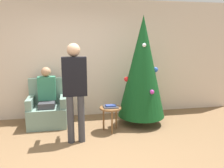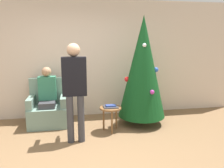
{
  "view_description": "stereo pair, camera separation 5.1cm",
  "coord_description": "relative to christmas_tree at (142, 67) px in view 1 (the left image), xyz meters",
  "views": [
    {
      "loc": [
        -0.2,
        -2.9,
        1.77
      ],
      "look_at": [
        0.57,
        1.1,
        0.96
      ],
      "focal_mm": 35.0,
      "sensor_mm": 36.0,
      "label": 1
    },
    {
      "loc": [
        -0.15,
        -2.91,
        1.77
      ],
      "look_at": [
        0.57,
        1.1,
        0.96
      ],
      "focal_mm": 35.0,
      "sensor_mm": 36.0,
      "label": 2
    }
  ],
  "objects": [
    {
      "name": "side_stool",
      "position": [
        -0.73,
        -0.28,
        -0.82
      ],
      "size": [
        0.43,
        0.43,
        0.49
      ],
      "color": "brown",
      "rests_on": "ground_plane"
    },
    {
      "name": "book",
      "position": [
        -0.73,
        -0.28,
        -0.71
      ],
      "size": [
        0.19,
        0.12,
        0.02
      ],
      "color": "navy",
      "rests_on": "laptop"
    },
    {
      "name": "ground_plane",
      "position": [
        -1.27,
        -1.43,
        -1.23
      ],
      "size": [
        14.0,
        14.0,
        0.0
      ],
      "primitive_type": "plane",
      "color": "brown"
    },
    {
      "name": "person_seated",
      "position": [
        -1.98,
        0.29,
        -0.56
      ],
      "size": [
        0.36,
        0.46,
        1.23
      ],
      "color": "#38383D",
      "rests_on": "ground_plane"
    },
    {
      "name": "laptop",
      "position": [
        -0.73,
        -0.28,
        -0.73
      ],
      "size": [
        0.28,
        0.24,
        0.02
      ],
      "color": "#38383D",
      "rests_on": "side_stool"
    },
    {
      "name": "armchair",
      "position": [
        -1.98,
        0.32,
        -0.9
      ],
      "size": [
        0.78,
        0.68,
        0.98
      ],
      "color": "gray",
      "rests_on": "ground_plane"
    },
    {
      "name": "christmas_tree",
      "position": [
        0.0,
        0.0,
        0.0
      ],
      "size": [
        0.99,
        0.99,
        2.28
      ],
      "color": "brown",
      "rests_on": "ground_plane"
    },
    {
      "name": "person_standing",
      "position": [
        -1.41,
        -0.59,
        -0.19
      ],
      "size": [
        0.43,
        0.57,
        1.73
      ],
      "color": "#38383D",
      "rests_on": "ground_plane"
    },
    {
      "name": "wall_back",
      "position": [
        -1.27,
        0.8,
        0.12
      ],
      "size": [
        8.0,
        0.06,
        2.7
      ],
      "color": "beige",
      "rests_on": "ground_plane"
    }
  ]
}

